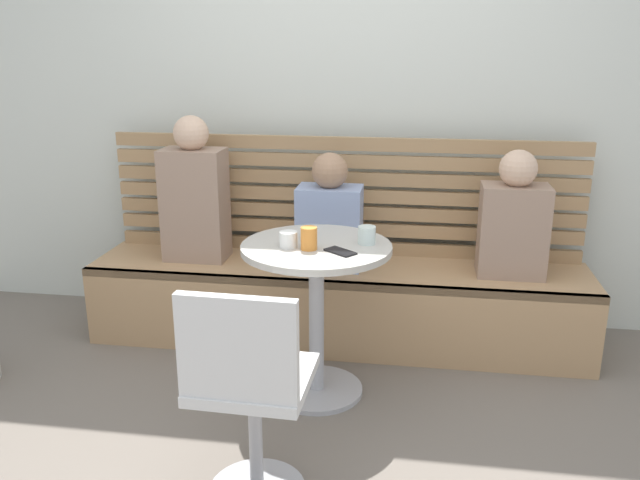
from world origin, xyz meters
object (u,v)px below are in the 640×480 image
(cup_espresso_small, at_px, (306,233))
(booth_bench, at_px, (337,303))
(cafe_table, at_px, (316,291))
(person_adult, at_px, (195,196))
(cup_glass_short, at_px, (367,235))
(phone_on_table, at_px, (340,252))
(cup_ceramic_white, at_px, (288,239))
(person_child_middle, at_px, (514,221))
(cup_tumbler_orange, at_px, (309,238))
(white_chair, at_px, (249,389))
(person_child_left, at_px, (330,218))

(cup_espresso_small, bearing_deg, booth_bench, 80.89)
(cafe_table, relative_size, person_adult, 0.93)
(cup_glass_short, height_order, phone_on_table, cup_glass_short)
(cup_ceramic_white, bearing_deg, person_child_middle, 31.35)
(cup_glass_short, bearing_deg, cafe_table, -167.56)
(cup_glass_short, bearing_deg, cup_tumbler_orange, -153.39)
(cup_ceramic_white, bearing_deg, booth_bench, 77.74)
(cup_espresso_small, relative_size, phone_on_table, 0.40)
(booth_bench, relative_size, phone_on_table, 19.29)
(person_adult, distance_m, cup_ceramic_white, 0.93)
(phone_on_table, bearing_deg, booth_bench, 47.13)
(cup_glass_short, bearing_deg, cup_espresso_small, 173.80)
(cup_tumbler_orange, bearing_deg, white_chair, -96.62)
(booth_bench, height_order, white_chair, white_chair)
(cup_tumbler_orange, xyz_separation_m, phone_on_table, (0.14, -0.02, -0.05))
(person_adult, bearing_deg, cup_tumbler_orange, -41.78)
(person_adult, relative_size, phone_on_table, 5.69)
(cup_tumbler_orange, bearing_deg, cup_glass_short, 26.61)
(white_chair, distance_m, cup_tumbler_orange, 0.81)
(white_chair, bearing_deg, person_adult, 115.23)
(white_chair, distance_m, person_child_left, 1.40)
(white_chair, relative_size, phone_on_table, 6.07)
(cafe_table, relative_size, person_child_left, 1.19)
(cup_glass_short, relative_size, cup_tumbler_orange, 0.80)
(person_adult, bearing_deg, cup_ceramic_white, -44.80)
(booth_bench, distance_m, cup_ceramic_white, 0.85)
(person_adult, height_order, cup_glass_short, person_adult)
(booth_bench, distance_m, cup_glass_short, 0.80)
(person_child_left, bearing_deg, phone_on_table, -78.18)
(person_child_middle, relative_size, cup_ceramic_white, 8.21)
(white_chair, height_order, cup_ceramic_white, white_chair)
(booth_bench, relative_size, cup_tumbler_orange, 27.00)
(booth_bench, bearing_deg, cafe_table, -92.06)
(white_chair, xyz_separation_m, cup_espresso_small, (0.05, 0.89, 0.30))
(cafe_table, xyz_separation_m, cup_glass_short, (0.22, 0.05, 0.26))
(cafe_table, relative_size, cup_glass_short, 9.25)
(white_chair, distance_m, phone_on_table, 0.80)
(cup_tumbler_orange, bearing_deg, person_adult, 138.22)
(cup_glass_short, relative_size, phone_on_table, 0.57)
(booth_bench, distance_m, white_chair, 1.42)
(person_child_left, relative_size, phone_on_table, 4.44)
(cup_glass_short, height_order, cup_tumbler_orange, cup_tumbler_orange)
(person_child_middle, height_order, cup_espresso_small, person_child_middle)
(person_child_left, relative_size, cup_espresso_small, 11.10)
(person_adult, bearing_deg, phone_on_table, -37.92)
(cup_espresso_small, distance_m, cup_glass_short, 0.28)
(cup_ceramic_white, bearing_deg, white_chair, -89.32)
(person_child_left, height_order, cup_glass_short, person_child_left)
(white_chair, xyz_separation_m, cup_ceramic_white, (-0.01, 0.76, 0.31))
(person_child_middle, height_order, cup_glass_short, person_child_middle)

